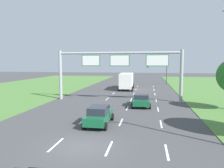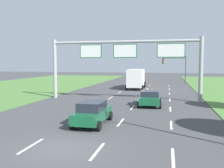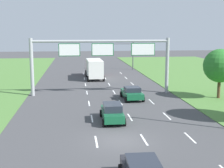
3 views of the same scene
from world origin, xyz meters
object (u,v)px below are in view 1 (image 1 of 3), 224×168
at_px(car_lead_silver, 141,100).
at_px(car_mid_lane, 99,115).
at_px(sign_gantry, 120,65).
at_px(traffic_light_mast, 159,68).
at_px(box_truck, 127,80).

bearing_deg(car_lead_silver, car_mid_lane, -113.16).
distance_m(car_lead_silver, sign_gantry, 6.22).
xyz_separation_m(car_mid_lane, sign_gantry, (0.22, 11.93, 4.12)).
distance_m(sign_gantry, traffic_light_mast, 25.01).
height_order(car_lead_silver, car_mid_lane, car_mid_lane).
distance_m(car_mid_lane, box_truck, 25.27).
bearing_deg(traffic_light_mast, car_mid_lane, -100.30).
xyz_separation_m(car_mid_lane, box_truck, (-0.08, 25.25, 0.91)).
bearing_deg(car_mid_lane, car_lead_silver, 69.46).
distance_m(car_lead_silver, box_truck, 17.10).
height_order(box_truck, sign_gantry, sign_gantry).
relative_size(box_truck, traffic_light_mast, 1.54).
bearing_deg(car_lead_silver, box_truck, 99.47).
xyz_separation_m(sign_gantry, traffic_light_mast, (6.34, 24.17, -1.07)).
bearing_deg(car_mid_lane, sign_gantry, 89.60).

